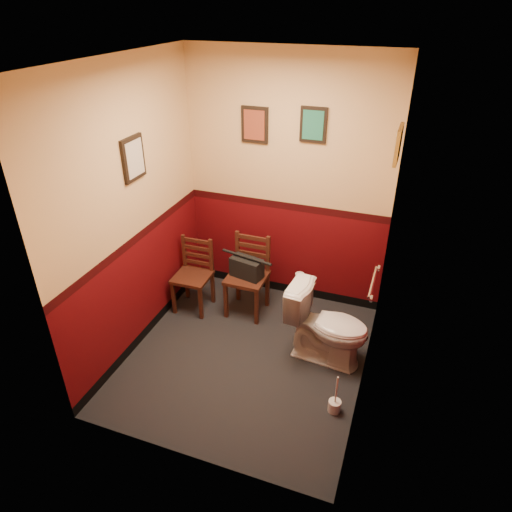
# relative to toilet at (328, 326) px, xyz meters

# --- Properties ---
(floor) EXTENTS (2.20, 2.40, 0.00)m
(floor) POSITION_rel_toilet_xyz_m (-0.72, -0.24, -0.38)
(floor) COLOR black
(floor) RESTS_ON ground
(ceiling) EXTENTS (2.20, 2.40, 0.00)m
(ceiling) POSITION_rel_toilet_xyz_m (-0.72, -0.24, 2.32)
(ceiling) COLOR silver
(ceiling) RESTS_ON ground
(wall_back) EXTENTS (2.20, 0.00, 2.70)m
(wall_back) POSITION_rel_toilet_xyz_m (-0.72, 0.96, 0.97)
(wall_back) COLOR #4D070B
(wall_back) RESTS_ON ground
(wall_front) EXTENTS (2.20, 0.00, 2.70)m
(wall_front) POSITION_rel_toilet_xyz_m (-0.72, -1.44, 0.97)
(wall_front) COLOR #4D070B
(wall_front) RESTS_ON ground
(wall_left) EXTENTS (0.00, 2.40, 2.70)m
(wall_left) POSITION_rel_toilet_xyz_m (-1.82, -0.24, 0.97)
(wall_left) COLOR #4D070B
(wall_left) RESTS_ON ground
(wall_right) EXTENTS (0.00, 2.40, 2.70)m
(wall_right) POSITION_rel_toilet_xyz_m (0.38, -0.24, 0.97)
(wall_right) COLOR #4D070B
(wall_right) RESTS_ON ground
(grab_bar) EXTENTS (0.05, 0.56, 0.06)m
(grab_bar) POSITION_rel_toilet_xyz_m (0.35, 0.01, 0.57)
(grab_bar) COLOR silver
(grab_bar) RESTS_ON wall_right
(framed_print_back_a) EXTENTS (0.28, 0.04, 0.36)m
(framed_print_back_a) POSITION_rel_toilet_xyz_m (-1.07, 0.94, 1.57)
(framed_print_back_a) COLOR black
(framed_print_back_a) RESTS_ON wall_back
(framed_print_back_b) EXTENTS (0.26, 0.04, 0.34)m
(framed_print_back_b) POSITION_rel_toilet_xyz_m (-0.47, 0.94, 1.62)
(framed_print_back_b) COLOR black
(framed_print_back_b) RESTS_ON wall_back
(framed_print_left) EXTENTS (0.04, 0.30, 0.38)m
(framed_print_left) POSITION_rel_toilet_xyz_m (-1.80, -0.14, 1.47)
(framed_print_left) COLOR black
(framed_print_left) RESTS_ON wall_left
(framed_print_right) EXTENTS (0.04, 0.34, 0.28)m
(framed_print_right) POSITION_rel_toilet_xyz_m (0.36, 0.36, 1.67)
(framed_print_right) COLOR olive
(framed_print_right) RESTS_ON wall_right
(toilet) EXTENTS (0.82, 0.51, 0.76)m
(toilet) POSITION_rel_toilet_xyz_m (0.00, 0.00, 0.00)
(toilet) COLOR white
(toilet) RESTS_ON floor
(toilet_brush) EXTENTS (0.11, 0.11, 0.39)m
(toilet_brush) POSITION_rel_toilet_xyz_m (0.22, -0.63, -0.32)
(toilet_brush) COLOR silver
(toilet_brush) RESTS_ON floor
(chair_left) EXTENTS (0.39, 0.39, 0.81)m
(chair_left) POSITION_rel_toilet_xyz_m (-1.57, 0.34, 0.03)
(chair_left) COLOR #3F1C13
(chair_left) RESTS_ON floor
(chair_right) EXTENTS (0.41, 0.41, 0.88)m
(chair_right) POSITION_rel_toilet_xyz_m (-0.98, 0.48, 0.06)
(chair_right) COLOR #3F1C13
(chair_right) RESTS_ON floor
(handbag) EXTENTS (0.37, 0.24, 0.25)m
(handbag) POSITION_rel_toilet_xyz_m (-0.98, 0.44, 0.19)
(handbag) COLOR black
(handbag) RESTS_ON chair_right
(tp_stack) EXTENTS (0.22, 0.13, 0.38)m
(tp_stack) POSITION_rel_toilet_xyz_m (-0.49, 0.81, -0.22)
(tp_stack) COLOR silver
(tp_stack) RESTS_ON floor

